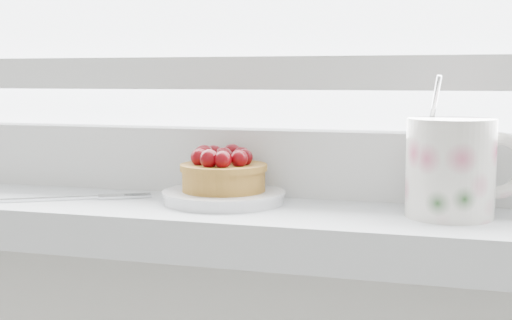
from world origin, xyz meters
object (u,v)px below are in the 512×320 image
at_px(raspberry_tart, 223,171).
at_px(floral_mug, 454,166).
at_px(saucer, 224,197).
at_px(fork, 66,198).

bearing_deg(raspberry_tart, floral_mug, -2.52).
xyz_separation_m(raspberry_tart, floral_mug, (0.22, -0.01, 0.01)).
height_order(raspberry_tart, floral_mug, floral_mug).
bearing_deg(floral_mug, saucer, 177.49).
distance_m(saucer, fork, 0.16).
distance_m(floral_mug, fork, 0.39).
relative_size(saucer, raspberry_tart, 1.41).
xyz_separation_m(raspberry_tart, fork, (-0.16, -0.03, -0.03)).
xyz_separation_m(saucer, raspberry_tart, (-0.00, 0.00, 0.03)).
height_order(saucer, raspberry_tart, raspberry_tart).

